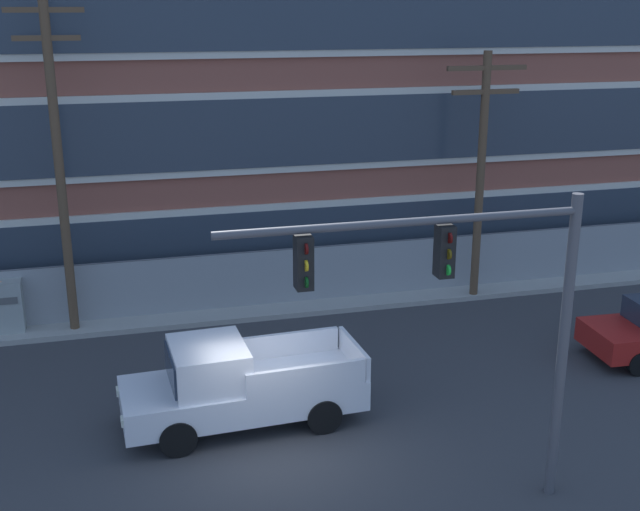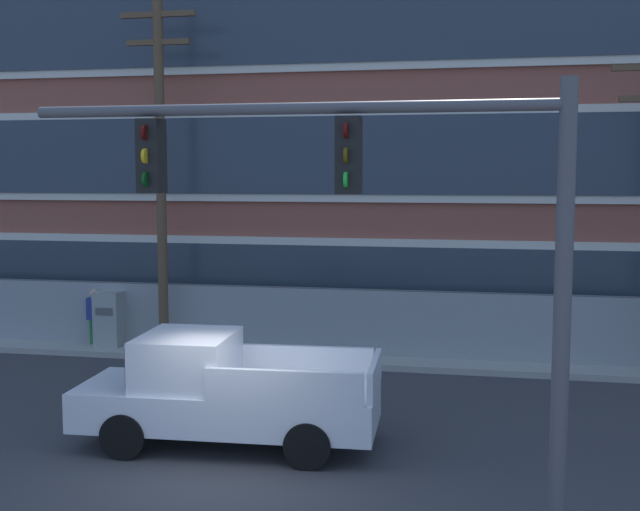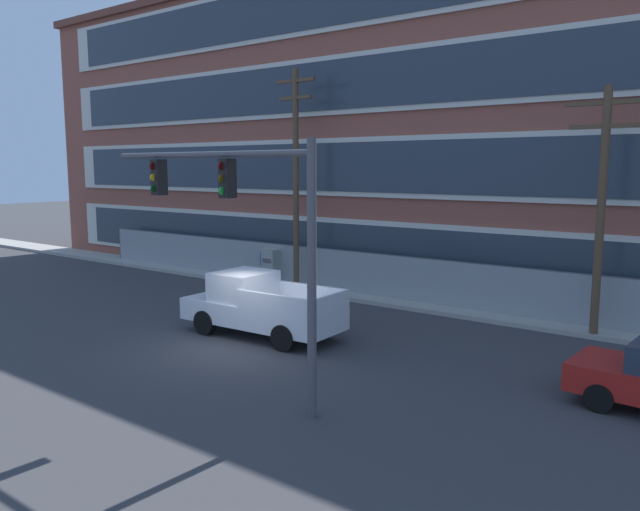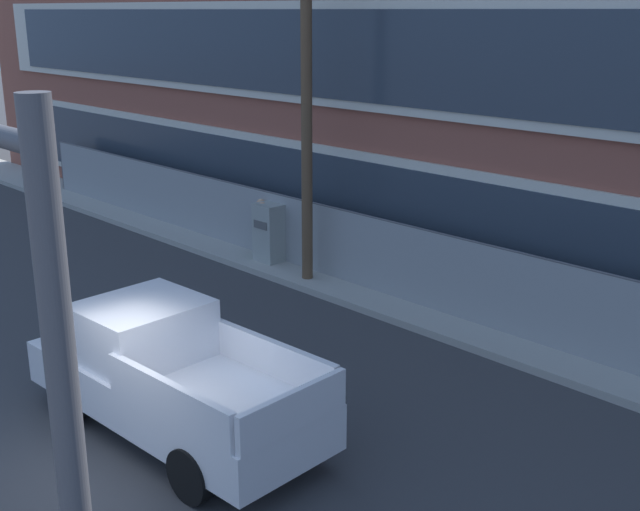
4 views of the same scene
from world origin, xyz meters
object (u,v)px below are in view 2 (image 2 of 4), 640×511
object	(u,v)px
electrical_cabinet	(109,322)
traffic_signal_mast	(394,227)
pickup_truck_white	(221,393)
utility_pole_near_corner	(161,164)
pedestrian_by_fence	(95,315)
pedestrian_near_cabinet	(101,317)

from	to	relation	value
electrical_cabinet	traffic_signal_mast	bearing A→B (deg)	-50.46
pickup_truck_white	utility_pole_near_corner	bearing A→B (deg)	120.11
traffic_signal_mast	electrical_cabinet	xyz separation A→B (m)	(-8.95, 10.85, -3.45)
pickup_truck_white	pedestrian_by_fence	world-z (taller)	pickup_truck_white
traffic_signal_mast	pedestrian_by_fence	bearing A→B (deg)	130.63
electrical_cabinet	pedestrian_near_cabinet	bearing A→B (deg)	-171.43
traffic_signal_mast	pickup_truck_white	size ratio (longest dim) A/B	1.18
pickup_truck_white	pedestrian_near_cabinet	xyz separation A→B (m)	(-5.64, 6.63, 0.02)
traffic_signal_mast	pedestrian_by_fence	world-z (taller)	traffic_signal_mast
utility_pole_near_corner	pedestrian_near_cabinet	size ratio (longest dim) A/B	5.60
pickup_truck_white	pedestrian_by_fence	bearing A→B (deg)	130.94
utility_pole_near_corner	pedestrian_by_fence	size ratio (longest dim) A/B	5.60
pedestrian_near_cabinet	utility_pole_near_corner	bearing A→B (deg)	-6.22
traffic_signal_mast	pickup_truck_white	xyz separation A→B (m)	(-3.52, 4.18, -3.33)
pickup_truck_white	utility_pole_near_corner	distance (m)	8.52
utility_pole_near_corner	electrical_cabinet	size ratio (longest dim) A/B	5.68
pedestrian_near_cabinet	pickup_truck_white	bearing A→B (deg)	-49.64
pedestrian_near_cabinet	pedestrian_by_fence	world-z (taller)	same
pedestrian_near_cabinet	pedestrian_by_fence	xyz separation A→B (m)	(-0.29, 0.21, 0.00)
pedestrian_by_fence	electrical_cabinet	bearing A→B (deg)	-19.15
utility_pole_near_corner	pedestrian_near_cabinet	distance (m)	4.58
pickup_truck_white	electrical_cabinet	size ratio (longest dim) A/B	3.30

